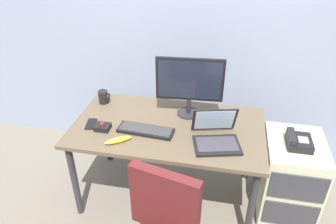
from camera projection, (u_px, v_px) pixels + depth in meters
ground_plane at (168, 193)px, 2.76m from camera, size 8.00×8.00×0.00m
back_wall at (186, 7)px, 2.66m from camera, size 6.00×0.10×2.80m
desk at (168, 134)px, 2.43m from camera, size 1.43×0.80×0.70m
file_cabinet at (289, 177)px, 2.47m from camera, size 0.42×0.53×0.64m
desk_phone at (298, 141)px, 2.27m from camera, size 0.17×0.20×0.09m
monitor_main at (190, 83)px, 2.39m from camera, size 0.51×0.18×0.47m
keyboard at (146, 130)px, 2.32m from camera, size 0.42×0.16×0.03m
laptop at (216, 136)px, 2.20m from camera, size 0.37×0.37×0.23m
trackball_mouse at (103, 127)px, 2.34m from camera, size 0.11×0.09×0.07m
coffee_mug at (104, 97)px, 2.66m from camera, size 0.09×0.08×0.11m
cell_phone at (91, 124)px, 2.40m from camera, size 0.09×0.15×0.01m
banana at (118, 140)px, 2.21m from camera, size 0.18×0.14×0.04m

